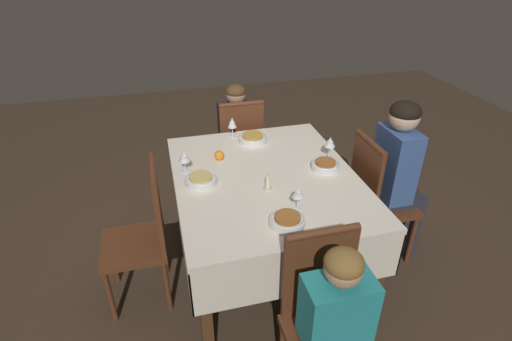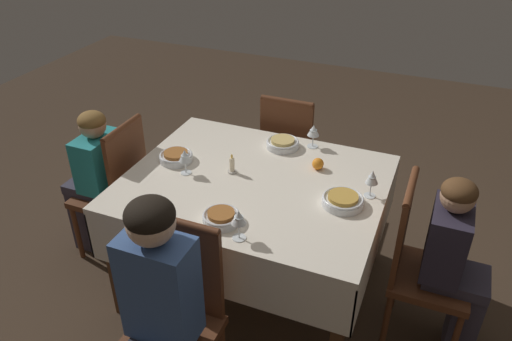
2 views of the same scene
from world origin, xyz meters
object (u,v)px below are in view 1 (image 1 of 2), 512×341
at_px(bowl_east, 287,220).
at_px(orange_fruit, 219,155).
at_px(chair_north, 376,196).
at_px(person_child_teal, 340,341).
at_px(dining_table, 265,188).
at_px(bowl_south, 201,179).
at_px(bowl_west, 253,138).
at_px(wine_glass_north, 330,143).
at_px(wine_glass_west, 232,123).
at_px(candle_centerpiece, 268,183).
at_px(wine_glass_south, 184,157).
at_px(chair_south, 144,232).
at_px(bowl_north, 325,165).
at_px(person_child_dark, 236,134).
at_px(chair_west, 240,147).
at_px(wine_glass_east, 298,193).
at_px(chair_east, 324,316).
at_px(person_adult_denim, 399,173).

relative_size(bowl_east, orange_fruit, 2.91).
xyz_separation_m(chair_north, person_child_teal, (1.02, -0.74, 0.04)).
bearing_deg(dining_table, bowl_south, -92.34).
bearing_deg(bowl_south, chair_north, 86.68).
bearing_deg(bowl_west, dining_table, -4.74).
bearing_deg(wine_glass_north, wine_glass_west, -130.66).
xyz_separation_m(candle_centerpiece, orange_fruit, (-0.43, -0.22, -0.01)).
bearing_deg(orange_fruit, person_child_teal, 11.65).
relative_size(wine_glass_south, orange_fruit, 2.19).
xyz_separation_m(chair_north, candle_centerpiece, (0.09, -0.81, 0.29)).
bearing_deg(wine_glass_south, chair_south, -51.68).
bearing_deg(wine_glass_north, bowl_north, -32.01).
bearing_deg(person_child_dark, orange_fruit, 70.90).
xyz_separation_m(chair_north, bowl_east, (0.44, -0.80, 0.27)).
bearing_deg(chair_south, wine_glass_south, 128.32).
bearing_deg(chair_west, bowl_south, 64.03).
bearing_deg(bowl_west, candle_centerpiece, -6.20).
xyz_separation_m(chair_south, bowl_east, (0.44, 0.76, 0.27)).
distance_m(dining_table, wine_glass_east, 0.43).
height_order(person_child_dark, bowl_north, person_child_dark).
xyz_separation_m(dining_table, chair_east, (0.91, 0.04, -0.15)).
bearing_deg(candle_centerpiece, chair_east, 4.80).
distance_m(chair_west, chair_east, 1.81).
distance_m(dining_table, wine_glass_south, 0.55).
distance_m(wine_glass_north, wine_glass_west, 0.74).
distance_m(person_child_teal, wine_glass_west, 1.71).
height_order(person_adult_denim, candle_centerpiece, person_adult_denim).
relative_size(bowl_north, bowl_west, 0.86).
bearing_deg(bowl_west, wine_glass_west, -130.94).
distance_m(chair_west, wine_glass_south, 0.95).
distance_m(person_adult_denim, wine_glass_south, 1.44).
relative_size(person_adult_denim, wine_glass_west, 7.73).
distance_m(chair_north, bowl_east, 0.96).
bearing_deg(wine_glass_south, bowl_south, 24.83).
xyz_separation_m(dining_table, wine_glass_west, (-0.61, -0.09, 0.20)).
relative_size(person_adult_denim, wine_glass_south, 8.26).
height_order(chair_east, wine_glass_east, chair_east).
distance_m(person_adult_denim, bowl_north, 0.55).
bearing_deg(chair_west, person_child_dark, -90.00).
height_order(dining_table, wine_glass_east, wine_glass_east).
bearing_deg(wine_glass_west, chair_east, 4.62).
height_order(wine_glass_west, wine_glass_east, wine_glass_west).
bearing_deg(wine_glass_east, chair_north, 114.86).
height_order(chair_east, orange_fruit, chair_east).
height_order(bowl_north, bowl_east, same).
xyz_separation_m(wine_glass_north, wine_glass_east, (0.50, -0.40, -0.01)).
bearing_deg(candle_centerpiece, wine_glass_east, 23.76).
bearing_deg(chair_south, candle_centerpiece, 83.12).
distance_m(wine_glass_east, orange_fruit, 0.74).
height_order(chair_east, wine_glass_north, chair_east).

